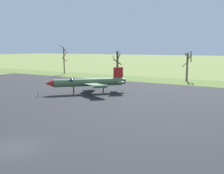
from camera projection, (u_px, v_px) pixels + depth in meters
The scene contains 8 objects.
ground_plane at pixel (16, 148), 21.79m from camera, with size 600.00×600.00×0.00m, color olive.
asphalt_apron at pixel (111, 108), 36.20m from camera, with size 108.91×55.83×0.05m, color #28282B.
grass_verge_strip at pixel (176, 81), 65.39m from camera, with size 168.91×12.00×0.06m, color #566E2F.
jet_fighter_rear_center at pixel (88, 82), 47.78m from camera, with size 12.79×12.35×4.90m.
info_placard_rear_center at pixel (38, 94), 44.23m from camera, with size 0.52×0.30×0.96m.
bare_tree_far_left at pixel (64, 60), 83.43m from camera, with size 2.51×2.53×9.57m.
bare_tree_left_of_center at pixel (117, 64), 73.07m from camera, with size 3.34×2.57×7.71m.
bare_tree_center at pixel (188, 65), 66.06m from camera, with size 2.58×2.27×7.87m.
Camera 1 is at (17.44, -13.96, 8.54)m, focal length 40.43 mm.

